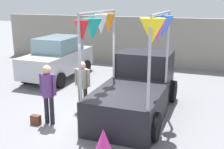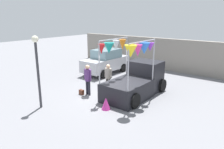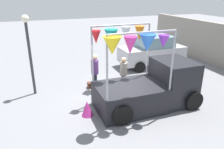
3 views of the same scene
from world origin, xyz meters
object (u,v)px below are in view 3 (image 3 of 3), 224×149
object	(u,v)px
person_customer	(95,69)
person_vendor	(124,71)
vendor_truck	(152,84)
handbag	(89,85)
street_lamp	(28,44)
parked_car	(152,51)
folded_kite_bundle_magenta	(87,108)

from	to	relation	value
person_customer	person_vendor	bearing A→B (deg)	68.46
vendor_truck	person_vendor	size ratio (longest dim) A/B	2.54
vendor_truck	handbag	distance (m)	3.27
vendor_truck	street_lamp	world-z (taller)	street_lamp
parked_car	person_vendor	size ratio (longest dim) A/B	2.44
person_customer	person_vendor	world-z (taller)	person_customer
person_vendor	street_lamp	distance (m)	4.31
person_customer	person_vendor	distance (m)	1.32
person_vendor	parked_car	bearing A→B (deg)	131.56
street_lamp	folded_kite_bundle_magenta	size ratio (longest dim) A/B	5.89
person_customer	handbag	distance (m)	1.01
person_vendor	street_lamp	xyz separation A→B (m)	(-1.13, -3.94, 1.35)
parked_car	person_customer	xyz separation A→B (m)	(2.31, -4.39, 0.12)
person_customer	handbag	size ratio (longest dim) A/B	6.28
vendor_truck	person_customer	world-z (taller)	vendor_truck
folded_kite_bundle_magenta	person_customer	bearing A→B (deg)	155.94
person_customer	person_vendor	size ratio (longest dim) A/B	1.07
parked_car	handbag	distance (m)	5.05
person_customer	folded_kite_bundle_magenta	world-z (taller)	person_customer
vendor_truck	handbag	world-z (taller)	vendor_truck
parked_car	street_lamp	distance (m)	7.42
vendor_truck	folded_kite_bundle_magenta	bearing A→B (deg)	-91.61
vendor_truck	person_customer	xyz separation A→B (m)	(-2.15, -1.75, 0.14)
vendor_truck	folded_kite_bundle_magenta	distance (m)	2.75
street_lamp	parked_car	bearing A→B (deg)	103.26
vendor_truck	person_vendor	bearing A→B (deg)	-162.59
vendor_truck	person_customer	size ratio (longest dim) A/B	2.37
parked_car	person_vendor	world-z (taller)	parked_car
parked_car	vendor_truck	bearing A→B (deg)	-30.55
person_customer	street_lamp	distance (m)	3.06
parked_car	person_vendor	distance (m)	4.22
parked_car	handbag	size ratio (longest dim) A/B	14.29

